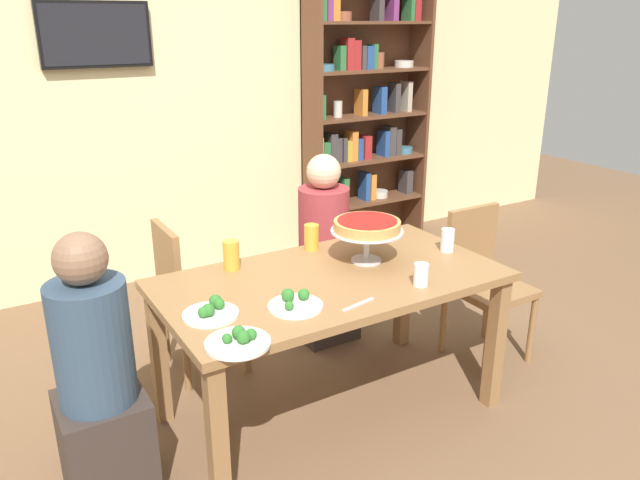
{
  "coord_description": "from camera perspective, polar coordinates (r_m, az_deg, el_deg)",
  "views": [
    {
      "loc": [
        -1.41,
        -2.25,
        1.88
      ],
      "look_at": [
        0.0,
        0.1,
        0.89
      ],
      "focal_mm": 34.57,
      "sensor_mm": 36.0,
      "label": 1
    }
  ],
  "objects": [
    {
      "name": "diner_far_right",
      "position": [
        3.72,
        0.33,
        -2.03
      ],
      "size": [
        0.34,
        0.34,
        1.15
      ],
      "rotation": [
        0.0,
        0.0,
        -1.57
      ],
      "color": "#382D28",
      "rests_on": "ground_plane"
    },
    {
      "name": "bookshelf",
      "position": [
        5.25,
        4.07,
        11.69
      ],
      "size": [
        1.1,
        0.3,
        2.21
      ],
      "color": "brown",
      "rests_on": "ground_plane"
    },
    {
      "name": "salad_plate_spare",
      "position": [
        2.55,
        -10.04,
        -6.5
      ],
      "size": [
        0.23,
        0.23,
        0.07
      ],
      "color": "white",
      "rests_on": "dining_table"
    },
    {
      "name": "diner_head_west",
      "position": [
        2.66,
        -19.81,
        -12.86
      ],
      "size": [
        0.34,
        0.34,
        1.15
      ],
      "color": "#382D28",
      "rests_on": "ground_plane"
    },
    {
      "name": "ground_plane",
      "position": [
        3.25,
        0.94,
        -15.46
      ],
      "size": [
        12.0,
        12.0,
        0.0
      ],
      "primitive_type": "plane",
      "color": "brown"
    },
    {
      "name": "dining_table",
      "position": [
        2.92,
        1.01,
        -5.07
      ],
      "size": [
        1.6,
        0.86,
        0.74
      ],
      "color": "olive",
      "rests_on": "ground_plane"
    },
    {
      "name": "rear_partition",
      "position": [
        4.69,
        -13.74,
        13.45
      ],
      "size": [
        8.0,
        0.12,
        2.8
      ],
      "primitive_type": "cube",
      "color": "beige",
      "rests_on": "ground_plane"
    },
    {
      "name": "beer_glass_amber_tall",
      "position": [
        2.97,
        -8.22,
        -1.4
      ],
      "size": [
        0.08,
        0.08,
        0.15
      ],
      "primitive_type": "cylinder",
      "color": "gold",
      "rests_on": "dining_table"
    },
    {
      "name": "chair_head_east",
      "position": [
        3.65,
        14.8,
        -3.26
      ],
      "size": [
        0.4,
        0.4,
        0.87
      ],
      "rotation": [
        0.0,
        0.0,
        3.14
      ],
      "color": "olive",
      "rests_on": "ground_plane"
    },
    {
      "name": "salad_plate_near_diner",
      "position": [
        2.59,
        -2.35,
        -5.85
      ],
      "size": [
        0.23,
        0.23,
        0.07
      ],
      "color": "white",
      "rests_on": "dining_table"
    },
    {
      "name": "television",
      "position": [
        4.45,
        -20.08,
        17.43
      ],
      "size": [
        0.71,
        0.05,
        0.42
      ],
      "color": "black"
    },
    {
      "name": "deep_dish_pizza_stand",
      "position": [
        3.01,
        4.38,
        1.14
      ],
      "size": [
        0.36,
        0.36,
        0.22
      ],
      "color": "silver",
      "rests_on": "dining_table"
    },
    {
      "name": "cutlery_knife_near",
      "position": [
        3.36,
        4.07,
        0.03
      ],
      "size": [
        0.18,
        0.04,
        0.0
      ],
      "primitive_type": "cube",
      "rotation": [
        0.0,
        0.0,
        3.02
      ],
      "color": "silver",
      "rests_on": "dining_table"
    },
    {
      "name": "cutlery_fork_near",
      "position": [
        2.61,
        3.57,
        -5.96
      ],
      "size": [
        0.18,
        0.05,
        0.0
      ],
      "primitive_type": "cube",
      "rotation": [
        0.0,
        0.0,
        0.2
      ],
      "color": "silver",
      "rests_on": "dining_table"
    },
    {
      "name": "water_glass_clear_far",
      "position": [
        2.81,
        9.33,
        -3.19
      ],
      "size": [
        0.07,
        0.07,
        0.1
      ],
      "primitive_type": "cylinder",
      "color": "white",
      "rests_on": "dining_table"
    },
    {
      "name": "beer_glass_amber_short",
      "position": [
        3.19,
        -0.79,
        0.26
      ],
      "size": [
        0.08,
        0.08,
        0.14
      ],
      "primitive_type": "cylinder",
      "color": "gold",
      "rests_on": "dining_table"
    },
    {
      "name": "chair_far_left",
      "position": [
        3.41,
        -11.94,
        -4.68
      ],
      "size": [
        0.4,
        0.4,
        0.87
      ],
      "rotation": [
        0.0,
        0.0,
        -1.57
      ],
      "color": "olive",
      "rests_on": "ground_plane"
    },
    {
      "name": "salad_plate_far_diner",
      "position": [
        2.32,
        -7.52,
        -9.2
      ],
      "size": [
        0.25,
        0.25,
        0.07
      ],
      "color": "white",
      "rests_on": "dining_table"
    },
    {
      "name": "water_glass_clear_near",
      "position": [
        3.24,
        11.71,
        -0.01
      ],
      "size": [
        0.07,
        0.07,
        0.12
      ],
      "primitive_type": "cylinder",
      "color": "white",
      "rests_on": "dining_table"
    }
  ]
}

